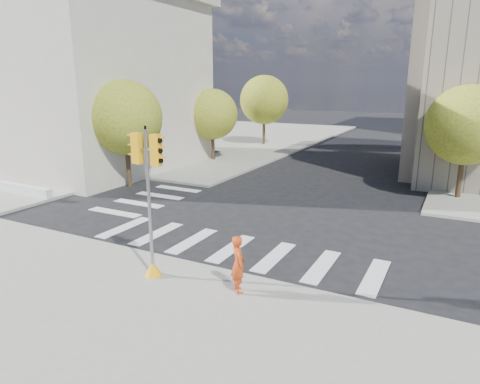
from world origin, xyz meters
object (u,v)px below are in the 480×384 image
traffic_signal (150,215)px  lamp_near (478,111)px  lamp_far (475,102)px  photographer (238,264)px  planter_wall (15,188)px

traffic_signal → lamp_near: bearing=67.8°
lamp_far → lamp_near: bearing=-90.0°
photographer → traffic_signal: bearing=52.0°
lamp_near → planter_wall: (-23.00, -14.50, -4.18)m
lamp_far → photographer: size_ratio=4.60×
lamp_far → traffic_signal: (-9.09, -33.52, -2.36)m
traffic_signal → lamp_far: bearing=77.6°
traffic_signal → planter_wall: 14.90m
lamp_near → traffic_signal: size_ratio=1.67×
lamp_far → planter_wall: 36.86m
planter_wall → lamp_near: bearing=33.9°
lamp_far → traffic_signal: size_ratio=1.67×
lamp_far → photographer: (-6.12, -33.21, -3.55)m
lamp_far → planter_wall: bearing=-128.9°
lamp_near → traffic_signal: 21.66m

